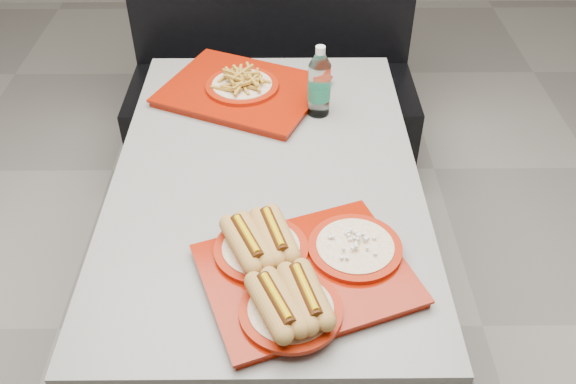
{
  "coord_description": "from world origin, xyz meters",
  "views": [
    {
      "loc": [
        0.05,
        -1.42,
        1.87
      ],
      "look_at": [
        0.06,
        -0.19,
        0.83
      ],
      "focal_mm": 38.0,
      "sensor_mm": 36.0,
      "label": 1
    }
  ],
  "objects_px": {
    "diner_table": "(267,212)",
    "water_bottle": "(319,85)",
    "booth_bench": "(272,85)",
    "tray_near": "(298,270)",
    "tray_far": "(242,88)"
  },
  "relations": [
    {
      "from": "booth_bench",
      "to": "tray_far",
      "type": "bearing_deg",
      "value": -97.8
    },
    {
      "from": "diner_table",
      "to": "tray_near",
      "type": "bearing_deg",
      "value": -78.76
    },
    {
      "from": "diner_table",
      "to": "booth_bench",
      "type": "bearing_deg",
      "value": 90.0
    },
    {
      "from": "diner_table",
      "to": "water_bottle",
      "type": "xyz_separation_m",
      "value": [
        0.17,
        0.32,
        0.27
      ]
    },
    {
      "from": "diner_table",
      "to": "booth_bench",
      "type": "distance_m",
      "value": 1.11
    },
    {
      "from": "tray_near",
      "to": "water_bottle",
      "type": "bearing_deg",
      "value": 83.58
    },
    {
      "from": "water_bottle",
      "to": "tray_near",
      "type": "bearing_deg",
      "value": -96.42
    },
    {
      "from": "tray_near",
      "to": "tray_far",
      "type": "bearing_deg",
      "value": 101.56
    },
    {
      "from": "booth_bench",
      "to": "tray_far",
      "type": "height_order",
      "value": "booth_bench"
    },
    {
      "from": "tray_far",
      "to": "water_bottle",
      "type": "xyz_separation_m",
      "value": [
        0.26,
        -0.12,
        0.08
      ]
    },
    {
      "from": "booth_bench",
      "to": "water_bottle",
      "type": "distance_m",
      "value": 0.92
    },
    {
      "from": "diner_table",
      "to": "booth_bench",
      "type": "relative_size",
      "value": 1.05
    },
    {
      "from": "booth_bench",
      "to": "tray_near",
      "type": "xyz_separation_m",
      "value": [
        0.09,
        -1.52,
        0.39
      ]
    },
    {
      "from": "tray_near",
      "to": "tray_far",
      "type": "xyz_separation_m",
      "value": [
        -0.18,
        0.86,
        -0.01
      ]
    },
    {
      "from": "diner_table",
      "to": "tray_far",
      "type": "xyz_separation_m",
      "value": [
        -0.09,
        0.43,
        0.2
      ]
    }
  ]
}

